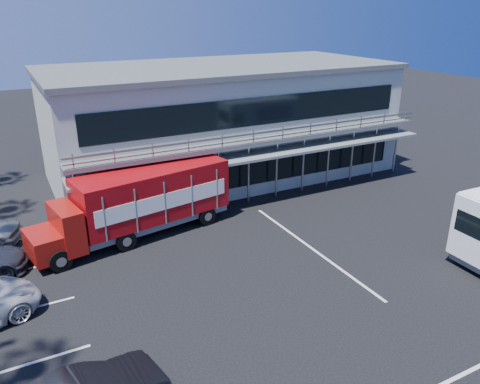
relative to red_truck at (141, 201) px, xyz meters
name	(u,v)px	position (x,y,z in m)	size (l,w,h in m)	color
ground	(314,290)	(4.67, -8.14, -1.83)	(120.00, 120.00, 0.00)	black
building	(222,121)	(7.67, 6.80, 1.82)	(22.40, 12.00, 7.30)	#9FA597
red_truck	(141,201)	(0.00, 0.00, 0.00)	(10.17, 4.03, 3.34)	maroon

